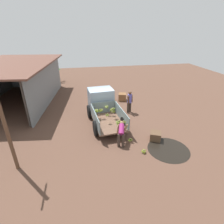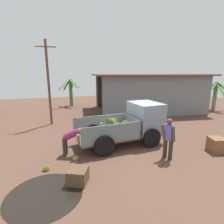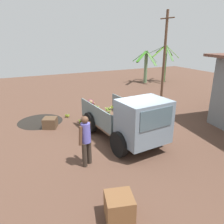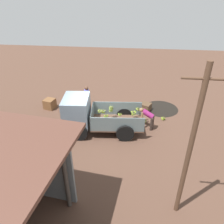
{
  "view_description": "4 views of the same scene",
  "coord_description": "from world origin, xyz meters",
  "px_view_note": "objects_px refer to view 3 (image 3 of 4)",
  "views": [
    {
      "loc": [
        -10.69,
        1.56,
        5.79
      ],
      "look_at": [
        -1.53,
        -0.21,
        1.26
      ],
      "focal_mm": 28.0,
      "sensor_mm": 36.0,
      "label": 1
    },
    {
      "loc": [
        -3.46,
        -7.51,
        3.47
      ],
      "look_at": [
        -0.77,
        0.97,
        1.42
      ],
      "focal_mm": 28.0,
      "sensor_mm": 36.0,
      "label": 2
    },
    {
      "loc": [
        6.7,
        -3.91,
        4.03
      ],
      "look_at": [
        -0.39,
        -0.51,
        1.29
      ],
      "focal_mm": 35.0,
      "sensor_mm": 36.0,
      "label": 3
    },
    {
      "loc": [
        -2.19,
        9.83,
        6.99
      ],
      "look_at": [
        -1.12,
        0.15,
        1.26
      ],
      "focal_mm": 35.0,
      "sensor_mm": 36.0,
      "label": 4
    }
  ],
  "objects_px": {
    "person_worker_loading": "(90,107)",
    "banana_bunch_on_ground_0": "(81,121)",
    "cargo_truck": "(135,122)",
    "banana_bunch_on_ground_1": "(67,115)",
    "person_foreground_visitor": "(86,139)",
    "wooden_crate_1": "(119,208)",
    "wooden_crate_0": "(50,123)",
    "utility_pole": "(164,58)"
  },
  "relations": [
    {
      "from": "cargo_truck",
      "to": "banana_bunch_on_ground_1",
      "type": "relative_size",
      "value": 16.42
    },
    {
      "from": "utility_pole",
      "to": "banana_bunch_on_ground_1",
      "type": "bearing_deg",
      "value": -90.74
    },
    {
      "from": "person_worker_loading",
      "to": "banana_bunch_on_ground_1",
      "type": "height_order",
      "value": "person_worker_loading"
    },
    {
      "from": "utility_pole",
      "to": "person_foreground_visitor",
      "type": "xyz_separation_m",
      "value": [
        4.6,
        -6.57,
        -1.88
      ]
    },
    {
      "from": "utility_pole",
      "to": "banana_bunch_on_ground_0",
      "type": "distance_m",
      "value": 6.32
    },
    {
      "from": "cargo_truck",
      "to": "wooden_crate_0",
      "type": "bearing_deg",
      "value": -146.64
    },
    {
      "from": "banana_bunch_on_ground_1",
      "to": "person_foreground_visitor",
      "type": "bearing_deg",
      "value": -6.81
    },
    {
      "from": "cargo_truck",
      "to": "utility_pole",
      "type": "relative_size",
      "value": 0.79
    },
    {
      "from": "person_worker_loading",
      "to": "utility_pole",
      "type": "bearing_deg",
      "value": 116.54
    },
    {
      "from": "banana_bunch_on_ground_0",
      "to": "wooden_crate_1",
      "type": "bearing_deg",
      "value": -9.7
    },
    {
      "from": "utility_pole",
      "to": "person_foreground_visitor",
      "type": "bearing_deg",
      "value": -55.01
    },
    {
      "from": "wooden_crate_1",
      "to": "person_foreground_visitor",
      "type": "bearing_deg",
      "value": 177.98
    },
    {
      "from": "banana_bunch_on_ground_0",
      "to": "wooden_crate_1",
      "type": "relative_size",
      "value": 0.39
    },
    {
      "from": "wooden_crate_0",
      "to": "wooden_crate_1",
      "type": "bearing_deg",
      "value": 3.8
    },
    {
      "from": "cargo_truck",
      "to": "person_foreground_visitor",
      "type": "xyz_separation_m",
      "value": [
        0.41,
        -2.06,
        -0.08
      ]
    },
    {
      "from": "person_worker_loading",
      "to": "person_foreground_visitor",
      "type": "bearing_deg",
      "value": -5.72
    },
    {
      "from": "person_worker_loading",
      "to": "wooden_crate_1",
      "type": "relative_size",
      "value": 1.89
    },
    {
      "from": "banana_bunch_on_ground_1",
      "to": "wooden_crate_1",
      "type": "bearing_deg",
      "value": -5.15
    },
    {
      "from": "person_foreground_visitor",
      "to": "banana_bunch_on_ground_1",
      "type": "xyz_separation_m",
      "value": [
        -4.68,
        0.56,
        -0.83
      ]
    },
    {
      "from": "banana_bunch_on_ground_1",
      "to": "cargo_truck",
      "type": "bearing_deg",
      "value": 19.42
    },
    {
      "from": "person_worker_loading",
      "to": "banana_bunch_on_ground_1",
      "type": "distance_m",
      "value": 1.5
    },
    {
      "from": "utility_pole",
      "to": "wooden_crate_0",
      "type": "height_order",
      "value": "utility_pole"
    },
    {
      "from": "wooden_crate_0",
      "to": "cargo_truck",
      "type": "bearing_deg",
      "value": 38.19
    },
    {
      "from": "banana_bunch_on_ground_0",
      "to": "wooden_crate_0",
      "type": "distance_m",
      "value": 1.46
    },
    {
      "from": "cargo_truck",
      "to": "banana_bunch_on_ground_0",
      "type": "bearing_deg",
      "value": -165.59
    },
    {
      "from": "cargo_truck",
      "to": "banana_bunch_on_ground_0",
      "type": "height_order",
      "value": "cargo_truck"
    },
    {
      "from": "banana_bunch_on_ground_0",
      "to": "wooden_crate_1",
      "type": "height_order",
      "value": "wooden_crate_1"
    },
    {
      "from": "wooden_crate_0",
      "to": "wooden_crate_1",
      "type": "distance_m",
      "value": 6.17
    },
    {
      "from": "person_worker_loading",
      "to": "banana_bunch_on_ground_0",
      "type": "relative_size",
      "value": 4.86
    },
    {
      "from": "person_foreground_visitor",
      "to": "wooden_crate_1",
      "type": "xyz_separation_m",
      "value": [
        2.49,
        -0.09,
        -0.63
      ]
    },
    {
      "from": "person_foreground_visitor",
      "to": "person_worker_loading",
      "type": "xyz_separation_m",
      "value": [
        -3.71,
        1.51,
        -0.2
      ]
    },
    {
      "from": "cargo_truck",
      "to": "wooden_crate_0",
      "type": "height_order",
      "value": "cargo_truck"
    },
    {
      "from": "person_foreground_visitor",
      "to": "person_worker_loading",
      "type": "bearing_deg",
      "value": -54.1
    },
    {
      "from": "cargo_truck",
      "to": "wooden_crate_1",
      "type": "relative_size",
      "value": 6.8
    },
    {
      "from": "banana_bunch_on_ground_1",
      "to": "banana_bunch_on_ground_0",
      "type": "bearing_deg",
      "value": 19.97
    },
    {
      "from": "person_foreground_visitor",
      "to": "wooden_crate_0",
      "type": "distance_m",
      "value": 3.77
    },
    {
      "from": "utility_pole",
      "to": "banana_bunch_on_ground_0",
      "type": "bearing_deg",
      "value": -79.84
    },
    {
      "from": "banana_bunch_on_ground_1",
      "to": "utility_pole",
      "type": "bearing_deg",
      "value": 89.26
    },
    {
      "from": "cargo_truck",
      "to": "person_foreground_visitor",
      "type": "distance_m",
      "value": 2.11
    },
    {
      "from": "person_foreground_visitor",
      "to": "person_worker_loading",
      "type": "height_order",
      "value": "person_foreground_visitor"
    },
    {
      "from": "cargo_truck",
      "to": "wooden_crate_1",
      "type": "xyz_separation_m",
      "value": [
        2.9,
        -2.15,
        -0.71
      ]
    },
    {
      "from": "banana_bunch_on_ground_0",
      "to": "wooden_crate_0",
      "type": "xyz_separation_m",
      "value": [
        -0.07,
        -1.45,
        0.12
      ]
    }
  ]
}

